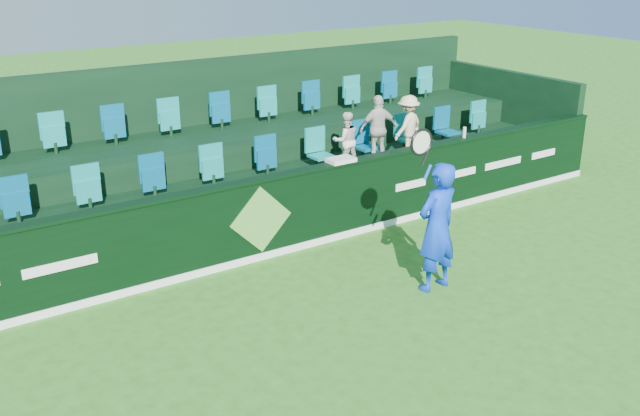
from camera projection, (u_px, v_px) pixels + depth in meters
ground at (424, 373)px, 8.45m from camera, size 60.00×60.00×0.00m
sponsor_hoarding at (258, 219)px, 11.32m from camera, size 16.00×0.25×1.35m
stand_tier_front at (227, 215)px, 12.28m from camera, size 16.00×2.00×0.80m
stand_tier_back at (181, 173)px, 13.67m from camera, size 16.00×1.80×1.30m
stand_rear at (170, 139)px, 13.81m from camera, size 16.00×4.10×2.60m
seat_row_front at (215, 170)px, 12.34m from camera, size 13.50×0.50×0.60m
seat_row_back at (171, 122)px, 13.57m from camera, size 13.50×0.50×0.60m
tennis_player at (437, 226)px, 10.21m from camera, size 1.10×0.52×2.57m
spectator_left at (346, 140)px, 13.29m from camera, size 0.61×0.53×1.08m
spectator_middle at (378, 129)px, 13.65m from camera, size 0.82×0.48×1.30m
spectator_right at (408, 126)px, 14.05m from camera, size 0.88×0.67×1.21m
towel at (341, 160)px, 11.92m from camera, size 0.46×0.30×0.07m
drinks_bottle at (464, 132)px, 13.39m from camera, size 0.07×0.07×0.20m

